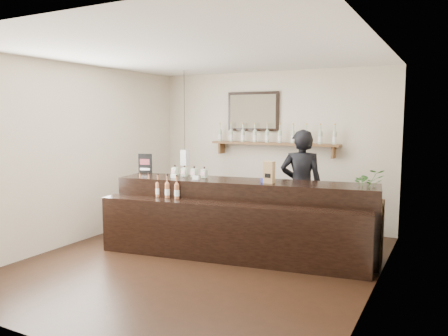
% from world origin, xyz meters
% --- Properties ---
extents(ground, '(5.00, 5.00, 0.00)m').
position_xyz_m(ground, '(0.00, 0.00, 0.00)').
color(ground, black).
rests_on(ground, ground).
extents(room_shell, '(5.00, 5.00, 5.00)m').
position_xyz_m(room_shell, '(0.00, 0.00, 1.70)').
color(room_shell, beige).
rests_on(room_shell, ground).
extents(back_wall_decor, '(2.66, 0.96, 1.69)m').
position_xyz_m(back_wall_decor, '(-0.16, 2.37, 1.76)').
color(back_wall_decor, brown).
rests_on(back_wall_decor, ground).
extents(counter, '(3.85, 1.59, 1.23)m').
position_xyz_m(counter, '(0.30, 0.56, 0.50)').
color(counter, black).
rests_on(counter, ground).
extents(promo_sign, '(0.23, 0.09, 0.32)m').
position_xyz_m(promo_sign, '(-1.48, 0.68, 1.22)').
color(promo_sign, black).
rests_on(promo_sign, counter).
extents(paper_bag, '(0.14, 0.11, 0.31)m').
position_xyz_m(paper_bag, '(0.72, 0.65, 1.21)').
color(paper_bag, olive).
rests_on(paper_bag, counter).
extents(tape_dispenser, '(0.14, 0.07, 0.12)m').
position_xyz_m(tape_dispenser, '(0.67, 0.65, 1.10)').
color(tape_dispenser, '#1B2BC3').
rests_on(tape_dispenser, counter).
extents(side_cabinet, '(0.48, 0.62, 0.86)m').
position_xyz_m(side_cabinet, '(2.00, 0.98, 0.43)').
color(side_cabinet, brown).
rests_on(side_cabinet, ground).
extents(potted_plant, '(0.52, 0.51, 0.44)m').
position_xyz_m(potted_plant, '(2.00, 0.98, 1.08)').
color(potted_plant, '#3B712D').
rests_on(potted_plant, side_cabinet).
extents(shopkeeper, '(0.85, 0.68, 2.02)m').
position_xyz_m(shopkeeper, '(0.90, 1.55, 1.01)').
color(shopkeeper, black).
rests_on(shopkeeper, ground).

